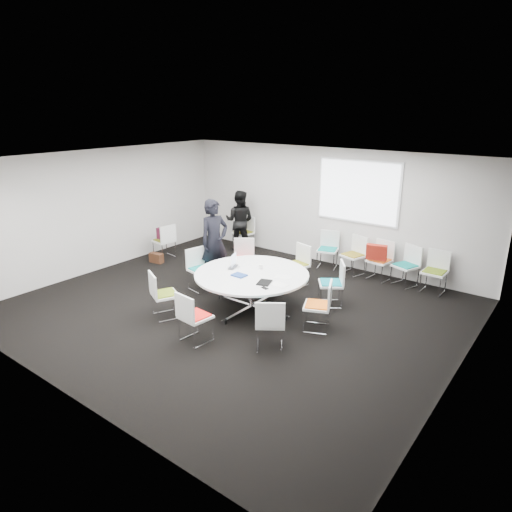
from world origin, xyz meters
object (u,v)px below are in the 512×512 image
Objects in this scene: chair_ring_h at (270,332)px; chair_back_c at (379,268)px; chair_ring_e at (201,277)px; person_main at (214,242)px; chair_ring_b at (331,292)px; chair_back_b at (353,262)px; laptop at (235,267)px; chair_back_d at (405,273)px; cup at (261,267)px; maroon_bag at (163,234)px; person_back at (240,221)px; chair_ring_c at (296,272)px; chair_back_e at (434,280)px; brown_bag at (156,258)px; chair_ring_f at (165,303)px; conference_table at (252,283)px; chair_spare_left at (165,247)px; chair_ring_a at (317,315)px; chair_person_back at (244,239)px; chair_ring_g at (195,326)px; chair_ring_d at (244,266)px; chair_back_a at (327,257)px.

chair_back_c is at bearing 52.22° from chair_ring_h.
person_main is (-0.03, 0.49, 0.65)m from chair_ring_e.
chair_ring_b and chair_back_b have the same top height.
chair_back_b reaches higher than laptop.
chair_ring_b is at bearing 88.13° from chair_back_d.
person_main is at bearing 167.62° from cup.
chair_ring_b is 1.90m from chair_back_b.
person_main is at bearing -13.07° from maroon_bag.
maroon_bag is at bearing 33.41° from person_back.
chair_ring_c and chair_back_e have the same top height.
laptop is at bearing -12.53° from brown_bag.
chair_ring_h is at bearing -140.69° from laptop.
chair_ring_f is at bearing 27.68° from chair_ring_e.
chair_back_b is (0.70, 2.93, -0.26)m from conference_table.
chair_ring_h and chair_spare_left have the same top height.
person_back reaches higher than chair_ring_f.
chair_ring_a and chair_ring_c have the same top height.
chair_ring_f and chair_person_back have the same top height.
chair_ring_c is 1.89m from chair_back_c.
chair_ring_b is at bearing 34.85° from cup.
person_back is (-3.24, -0.15, 0.54)m from chair_back_b.
chair_ring_g is at bearing 9.69° from chair_ring_f.
chair_back_c is 3.02× the size of laptop.
chair_ring_a is at bearing 101.64° from chair_back_d.
chair_ring_h is 5.00m from brown_bag.
person_back is (-5.07, -0.15, 0.54)m from chair_back_e.
chair_ring_f is 3.56m from maroon_bag.
cup is at bearing 89.94° from chair_ring_b.
chair_ring_b is 1.00× the size of chair_ring_d.
chair_back_b is 1.00× the size of chair_spare_left.
chair_spare_left is (-2.52, -0.09, 0.00)m from chair_ring_d.
chair_ring_a and chair_ring_d have the same top height.
chair_ring_b is 1.00× the size of chair_ring_c.
chair_ring_h and chair_person_back have the same top height.
chair_ring_c is 3.66m from brown_bag.
person_back is at bearing -26.91° from chair_spare_left.
person_back is 4.51× the size of brown_bag.
chair_ring_a is 1.00× the size of chair_back_b.
chair_ring_f is at bearing 84.36° from chair_back_b.
chair_back_d is 0.47× the size of person_main.
chair_back_e is 5.06m from chair_person_back.
chair_back_a is at bearing 164.26° from chair_ring_e.
chair_back_d is (1.22, 0.01, 0.00)m from chair_back_b.
chair_ring_h is 1.95m from laptop.
chair_ring_d is 1.00× the size of chair_ring_h.
chair_ring_a reaches higher than maroon_bag.
chair_back_c is 3.43m from laptop.
person_main reaches higher than person_back.
chair_ring_g is at bearing 98.69° from person_back.
conference_table is 2.44× the size of chair_ring_a.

